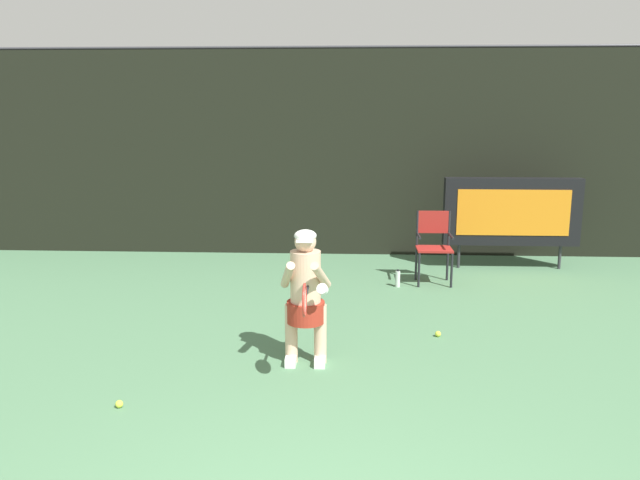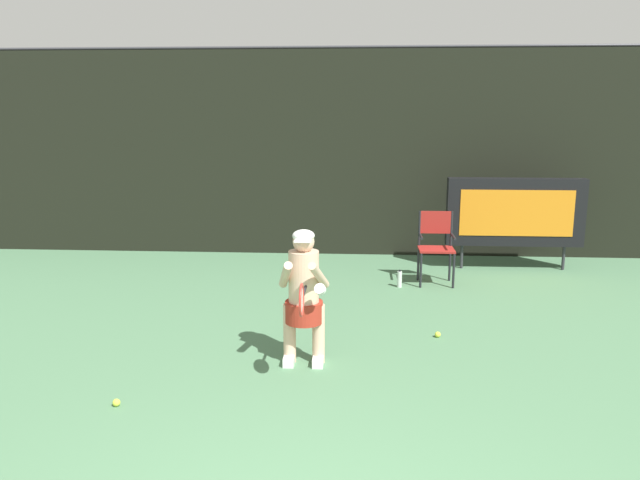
{
  "view_description": "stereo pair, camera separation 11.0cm",
  "coord_description": "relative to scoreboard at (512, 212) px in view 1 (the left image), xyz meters",
  "views": [
    {
      "loc": [
        0.22,
        -2.62,
        2.58
      ],
      "look_at": [
        -0.13,
        4.66,
        1.05
      ],
      "focal_mm": 34.95,
      "sensor_mm": 36.0,
      "label": 1
    },
    {
      "loc": [
        0.33,
        -2.61,
        2.58
      ],
      "look_at": [
        -0.13,
        4.66,
        1.05
      ],
      "focal_mm": 34.95,
      "sensor_mm": 36.0,
      "label": 2
    }
  ],
  "objects": [
    {
      "name": "tennis_player",
      "position": [
        -3.08,
        -4.09,
        -0.2
      ],
      "size": [
        0.53,
        0.6,
        1.41
      ],
      "color": "white",
      "rests_on": "ground"
    },
    {
      "name": "tennis_racket",
      "position": [
        -3.04,
        -4.68,
        -0.08
      ],
      "size": [
        0.03,
        0.6,
        0.31
      ],
      "rotation": [
        0.0,
        0.0,
        -0.27
      ],
      "color": "black"
    },
    {
      "name": "water_bottle",
      "position": [
        -1.92,
        -1.2,
        -0.82
      ],
      "size": [
        0.07,
        0.07,
        0.27
      ],
      "color": "silver",
      "rests_on": "ground"
    },
    {
      "name": "scoreboard",
      "position": [
        0.0,
        0.0,
        0.0
      ],
      "size": [
        2.2,
        0.21,
        1.5
      ],
      "color": "black",
      "rests_on": "ground"
    },
    {
      "name": "tennis_ball_spare",
      "position": [
        -1.6,
        -3.26,
        -0.91
      ],
      "size": [
        0.07,
        0.07,
        0.07
      ],
      "color": "#CCDB3D",
      "rests_on": "ground"
    },
    {
      "name": "backdrop_screen",
      "position": [
        -2.86,
        0.97,
        0.86
      ],
      "size": [
        18.0,
        0.12,
        3.66
      ],
      "color": "black",
      "rests_on": "ground"
    },
    {
      "name": "umpire_chair",
      "position": [
        -1.37,
        -0.93,
        -0.33
      ],
      "size": [
        0.52,
        0.44,
        1.08
      ],
      "color": "black",
      "rests_on": "ground"
    },
    {
      "name": "tennis_ball_loose",
      "position": [
        -4.65,
        -5.17,
        -0.91
      ],
      "size": [
        0.07,
        0.07,
        0.07
      ],
      "color": "#CCDB3D",
      "rests_on": "ground"
    }
  ]
}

